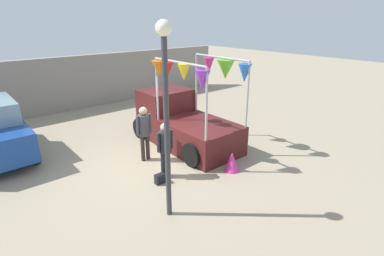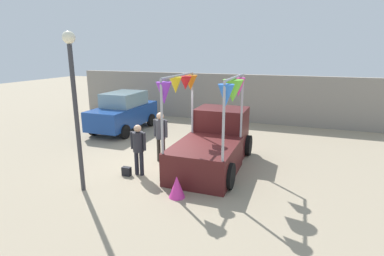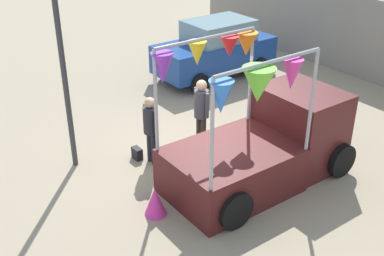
{
  "view_description": "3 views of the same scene",
  "coord_description": "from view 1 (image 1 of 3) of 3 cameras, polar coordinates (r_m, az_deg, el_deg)",
  "views": [
    {
      "loc": [
        -4.77,
        -7.31,
        4.34
      ],
      "look_at": [
        0.84,
        -0.64,
        1.1
      ],
      "focal_mm": 28.0,
      "sensor_mm": 36.0,
      "label": 1
    },
    {
      "loc": [
        4.19,
        -8.72,
        3.82
      ],
      "look_at": [
        1.14,
        -0.38,
        1.53
      ],
      "focal_mm": 28.0,
      "sensor_mm": 36.0,
      "label": 2
    },
    {
      "loc": [
        7.88,
        -5.87,
        5.81
      ],
      "look_at": [
        0.55,
        -0.54,
        1.16
      ],
      "focal_mm": 45.0,
      "sensor_mm": 36.0,
      "label": 3
    }
  ],
  "objects": [
    {
      "name": "folded_kite_bundle_magenta",
      "position": [
        9.03,
        7.6,
        -6.39
      ],
      "size": [
        0.61,
        0.61,
        0.6
      ],
      "primitive_type": "cone",
      "rotation": [
        0.0,
        0.0,
        0.99
      ],
      "color": "#D83399",
      "rests_on": "ground"
    },
    {
      "name": "handbag",
      "position": [
        8.44,
        -6.14,
        -9.58
      ],
      "size": [
        0.28,
        0.16,
        0.28
      ],
      "primitive_type": "cube",
      "color": "black",
      "rests_on": "ground"
    },
    {
      "name": "person_vendor",
      "position": [
        9.45,
        -9.12,
        -0.08
      ],
      "size": [
        0.53,
        0.34,
        1.78
      ],
      "color": "#2D2823",
      "rests_on": "ground"
    },
    {
      "name": "brick_boundary_wall",
      "position": [
        15.93,
        -22.09,
        7.88
      ],
      "size": [
        18.0,
        0.36,
        2.6
      ],
      "primitive_type": "cube",
      "color": "gray",
      "rests_on": "ground"
    },
    {
      "name": "vendor_truck",
      "position": [
        10.79,
        -1.93,
        1.74
      ],
      "size": [
        2.43,
        4.07,
        3.13
      ],
      "color": "#4C1919",
      "rests_on": "ground"
    },
    {
      "name": "ground_plane",
      "position": [
        9.75,
        -6.26,
        -6.2
      ],
      "size": [
        60.0,
        60.0,
        0.0
      ],
      "primitive_type": "plane",
      "color": "gray"
    },
    {
      "name": "street_lamp",
      "position": [
        6.12,
        -5.01,
        5.51
      ],
      "size": [
        0.32,
        0.32,
        4.31
      ],
      "color": "#333338",
      "rests_on": "ground"
    },
    {
      "name": "person_customer",
      "position": [
        8.39,
        -5.15,
        -3.3
      ],
      "size": [
        0.53,
        0.34,
        1.63
      ],
      "color": "black",
      "rests_on": "ground"
    }
  ]
}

